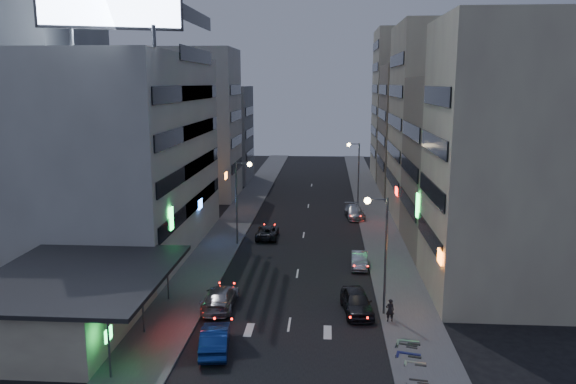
# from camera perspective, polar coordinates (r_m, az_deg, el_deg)

# --- Properties ---
(ground) EXTENTS (180.00, 180.00, 0.00)m
(ground) POSITION_cam_1_polar(r_m,az_deg,el_deg) (33.98, -0.36, -16.09)
(ground) COLOR black
(ground) RESTS_ON ground
(sidewalk_left) EXTENTS (4.00, 120.00, 0.12)m
(sidewalk_left) POSITION_cam_1_polar(r_m,az_deg,el_deg) (62.96, -5.55, -3.22)
(sidewalk_left) COLOR #4C4C4F
(sidewalk_left) RESTS_ON ground
(sidewalk_right) EXTENTS (4.00, 120.00, 0.12)m
(sidewalk_right) POSITION_cam_1_polar(r_m,az_deg,el_deg) (62.36, 9.14, -3.45)
(sidewalk_right) COLOR #4C4C4F
(sidewalk_right) RESTS_ON ground
(food_court) EXTENTS (11.00, 13.00, 3.88)m
(food_court) POSITION_cam_1_polar(r_m,az_deg,el_deg) (38.46, -21.60, -10.33)
(food_court) COLOR beige
(food_court) RESTS_ON ground
(white_building) EXTENTS (14.00, 24.00, 18.00)m
(white_building) POSITION_cam_1_polar(r_m,az_deg,el_deg) (54.14, -16.96, 3.66)
(white_building) COLOR #BBBCB6
(white_building) RESTS_ON ground
(grey_tower) EXTENTS (10.00, 14.00, 34.00)m
(grey_tower) POSITION_cam_1_polar(r_m,az_deg,el_deg) (60.26, -24.54, 11.49)
(grey_tower) COLOR gray
(grey_tower) RESTS_ON ground
(shophouse_near) EXTENTS (10.00, 11.00, 20.00)m
(shophouse_near) POSITION_cam_1_polar(r_m,az_deg,el_deg) (42.94, 21.18, 2.94)
(shophouse_near) COLOR beige
(shophouse_near) RESTS_ON ground
(shophouse_mid) EXTENTS (11.00, 12.00, 16.00)m
(shophouse_mid) POSITION_cam_1_polar(r_m,az_deg,el_deg) (54.31, 18.04, 2.55)
(shophouse_mid) COLOR gray
(shophouse_mid) RESTS_ON ground
(shophouse_far) EXTENTS (10.00, 14.00, 22.00)m
(shophouse_far) POSITION_cam_1_polar(r_m,az_deg,el_deg) (66.53, 15.11, 6.77)
(shophouse_far) COLOR beige
(shophouse_far) RESTS_ON ground
(far_left_a) EXTENTS (11.00, 10.00, 20.00)m
(far_left_a) POSITION_cam_1_polar(r_m,az_deg,el_deg) (77.44, -9.36, 6.81)
(far_left_a) COLOR #BBBCB6
(far_left_a) RESTS_ON ground
(far_left_b) EXTENTS (12.00, 10.00, 15.00)m
(far_left_b) POSITION_cam_1_polar(r_m,az_deg,el_deg) (90.40, -7.73, 5.84)
(far_left_b) COLOR gray
(far_left_b) RESTS_ON ground
(far_right_a) EXTENTS (11.00, 12.00, 18.00)m
(far_right_a) POSITION_cam_1_polar(r_m,az_deg,el_deg) (81.49, 13.39, 6.15)
(far_right_a) COLOR gray
(far_right_a) RESTS_ON ground
(far_right_b) EXTENTS (12.00, 12.00, 24.00)m
(far_right_b) POSITION_cam_1_polar(r_m,az_deg,el_deg) (95.21, 12.42, 8.66)
(far_right_b) COLOR beige
(far_right_b) RESTS_ON ground
(street_lamp_right_near) EXTENTS (1.60, 0.44, 8.02)m
(street_lamp_right_near) POSITION_cam_1_polar(r_m,az_deg,el_deg) (37.72, 9.35, -4.69)
(street_lamp_right_near) COLOR #595B60
(street_lamp_right_near) RESTS_ON sidewalk_right
(street_lamp_left) EXTENTS (1.60, 0.44, 8.02)m
(street_lamp_left) POSITION_cam_1_polar(r_m,az_deg,el_deg) (53.76, -4.85, 0.13)
(street_lamp_left) COLOR #595B60
(street_lamp_left) RESTS_ON sidewalk_left
(street_lamp_right_far) EXTENTS (1.60, 0.44, 8.02)m
(street_lamp_right_far) POSITION_cam_1_polar(r_m,az_deg,el_deg) (70.97, 6.88, 2.74)
(street_lamp_right_far) COLOR #595B60
(street_lamp_right_far) RESTS_ON sidewalk_right
(parked_car_right_near) EXTENTS (2.41, 4.84, 1.58)m
(parked_car_right_near) POSITION_cam_1_polar(r_m,az_deg,el_deg) (39.33, 6.99, -11.00)
(parked_car_right_near) COLOR #242529
(parked_car_right_near) RESTS_ON ground
(parked_car_right_mid) EXTENTS (1.50, 3.91, 1.27)m
(parked_car_right_mid) POSITION_cam_1_polar(r_m,az_deg,el_deg) (48.57, 7.27, -6.87)
(parked_car_right_mid) COLOR #ADAEB6
(parked_car_right_mid) RESTS_ON ground
(parked_car_left) EXTENTS (2.18, 4.61, 1.27)m
(parked_car_left) POSITION_cam_1_polar(r_m,az_deg,el_deg) (57.07, -2.12, -4.07)
(parked_car_left) COLOR #25262A
(parked_car_left) RESTS_ON ground
(parked_car_right_far) EXTENTS (2.56, 5.20, 1.45)m
(parked_car_right_far) POSITION_cam_1_polar(r_m,az_deg,el_deg) (65.83, 6.78, -2.02)
(parked_car_right_far) COLOR #9FA3A7
(parked_car_right_far) RESTS_ON ground
(road_car_blue) EXTENTS (2.17, 4.71, 1.50)m
(road_car_blue) POSITION_cam_1_polar(r_m,az_deg,el_deg) (34.24, -7.43, -14.57)
(road_car_blue) COLOR navy
(road_car_blue) RESTS_ON ground
(road_car_silver) EXTENTS (2.20, 5.24, 1.51)m
(road_car_silver) POSITION_cam_1_polar(r_m,az_deg,el_deg) (40.12, -6.90, -10.60)
(road_car_silver) COLOR #93949A
(road_car_silver) RESTS_ON ground
(person) EXTENTS (0.61, 0.45, 1.54)m
(person) POSITION_cam_1_polar(r_m,az_deg,el_deg) (38.04, 10.32, -11.73)
(person) COLOR black
(person) RESTS_ON sidewalk_right
(scooter_black_a) EXTENTS (0.82, 1.73, 1.01)m
(scooter_black_a) POSITION_cam_1_polar(r_m,az_deg,el_deg) (31.70, 14.12, -17.28)
(scooter_black_a) COLOR black
(scooter_black_a) RESTS_ON sidewalk_right
(scooter_silver_a) EXTENTS (0.94, 1.82, 1.06)m
(scooter_silver_a) POSITION_cam_1_polar(r_m,az_deg,el_deg) (33.38, 13.92, -15.70)
(scooter_silver_a) COLOR #A1A2A9
(scooter_silver_a) RESTS_ON sidewalk_right
(scooter_blue) EXTENTS (1.15, 2.15, 1.25)m
(scooter_blue) POSITION_cam_1_polar(r_m,az_deg,el_deg) (34.19, 13.46, -14.83)
(scooter_blue) COLOR navy
(scooter_blue) RESTS_ON sidewalk_right
(scooter_black_b) EXTENTS (1.11, 1.91, 1.11)m
(scooter_black_b) POSITION_cam_1_polar(r_m,az_deg,el_deg) (35.21, 13.11, -14.15)
(scooter_black_b) COLOR black
(scooter_black_b) RESTS_ON sidewalk_right
(scooter_silver_b) EXTENTS (0.99, 2.13, 1.25)m
(scooter_silver_b) POSITION_cam_1_polar(r_m,az_deg,el_deg) (35.70, 13.29, -13.67)
(scooter_silver_b) COLOR #989C9F
(scooter_silver_b) RESTS_ON sidewalk_right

